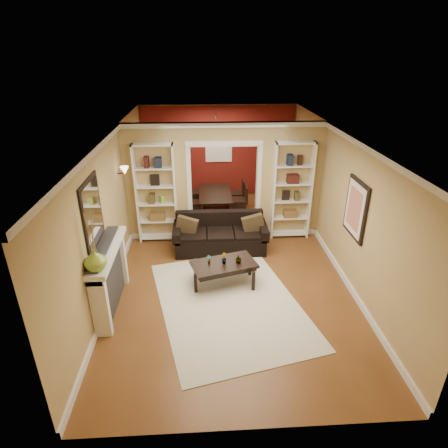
{
  "coord_description": "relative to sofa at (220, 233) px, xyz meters",
  "views": [
    {
      "loc": [
        -0.48,
        -6.98,
        4.14
      ],
      "look_at": [
        -0.12,
        -0.8,
        1.22
      ],
      "focal_mm": 30.0,
      "sensor_mm": 36.0,
      "label": 1
    }
  ],
  "objects": [
    {
      "name": "wall_back",
      "position": [
        0.13,
        3.55,
        0.95
      ],
      "size": [
        8.0,
        0.0,
        8.0
      ],
      "primitive_type": "plane",
      "rotation": [
        1.57,
        0.0,
        0.0
      ],
      "color": "tan",
      "rests_on": "ground"
    },
    {
      "name": "coffee_table",
      "position": [
        0.0,
        -1.36,
        -0.18
      ],
      "size": [
        1.33,
        0.96,
        0.45
      ],
      "primitive_type": "cube",
      "rotation": [
        0.0,
        0.0,
        0.29
      ],
      "color": "black",
      "rests_on": "floor"
    },
    {
      "name": "wall_left",
      "position": [
        -2.12,
        -0.45,
        0.95
      ],
      "size": [
        0.0,
        8.0,
        8.0
      ],
      "primitive_type": "plane",
      "rotation": [
        1.57,
        0.0,
        1.57
      ],
      "color": "tan",
      "rests_on": "ground"
    },
    {
      "name": "dining_chair_se",
      "position": [
        0.55,
        2.48,
        0.0
      ],
      "size": [
        0.44,
        0.44,
        0.81
      ],
      "primitive_type": "cube",
      "rotation": [
        0.0,
        0.0,
        -1.47
      ],
      "color": "black",
      "rests_on": "floor"
    },
    {
      "name": "floor",
      "position": [
        0.13,
        -0.45,
        -0.4
      ],
      "size": [
        8.0,
        8.0,
        0.0
      ],
      "primitive_type": "plane",
      "color": "brown",
      "rests_on": "ground"
    },
    {
      "name": "wall_sconce",
      "position": [
        -2.02,
        0.1,
        1.43
      ],
      "size": [
        0.18,
        0.18,
        0.22
      ],
      "primitive_type": "cube",
      "color": "#FFE0A5",
      "rests_on": "wall_left"
    },
    {
      "name": "sofa",
      "position": [
        0.0,
        0.0,
        0.0
      ],
      "size": [
        2.07,
        0.89,
        0.81
      ],
      "primitive_type": "cube",
      "color": "black",
      "rests_on": "floor"
    },
    {
      "name": "partition_wall",
      "position": [
        0.13,
        0.75,
        0.95
      ],
      "size": [
        4.5,
        0.15,
        2.7
      ],
      "primitive_type": "cube",
      "color": "tan",
      "rests_on": "floor"
    },
    {
      "name": "plant_center",
      "position": [
        0.0,
        -1.36,
        0.15
      ],
      "size": [
        0.13,
        0.14,
        0.21
      ],
      "primitive_type": "imported",
      "rotation": [
        0.0,
        0.0,
        1.93
      ],
      "color": "#336626",
      "rests_on": "coffee_table"
    },
    {
      "name": "wall_right",
      "position": [
        2.38,
        -0.45,
        0.95
      ],
      "size": [
        0.0,
        8.0,
        8.0
      ],
      "primitive_type": "plane",
      "rotation": [
        1.57,
        0.0,
        -1.57
      ],
      "color": "tan",
      "rests_on": "ground"
    },
    {
      "name": "bookshelf_left",
      "position": [
        -1.42,
        0.58,
        0.75
      ],
      "size": [
        0.9,
        0.3,
        2.3
      ],
      "primitive_type": "cube",
      "color": "white",
      "rests_on": "floor"
    },
    {
      "name": "vase",
      "position": [
        -1.96,
        -2.6,
        0.93
      ],
      "size": [
        0.4,
        0.4,
        0.35
      ],
      "primitive_type": "imported",
      "rotation": [
        0.0,
        0.0,
        -0.24
      ],
      "color": "#83AB37",
      "rests_on": "fireplace"
    },
    {
      "name": "area_rug",
      "position": [
        0.05,
        -1.97,
        -0.4
      ],
      "size": [
        3.06,
        3.75,
        0.01
      ],
      "primitive_type": "cube",
      "rotation": [
        0.0,
        0.0,
        0.24
      ],
      "color": "beige",
      "rests_on": "floor"
    },
    {
      "name": "mirror",
      "position": [
        -2.1,
        -1.95,
        1.4
      ],
      "size": [
        0.03,
        0.95,
        1.1
      ],
      "primitive_type": "cube",
      "color": "silver",
      "rests_on": "wall_left"
    },
    {
      "name": "wall_front",
      "position": [
        0.13,
        -4.45,
        0.95
      ],
      "size": [
        8.0,
        0.0,
        8.0
      ],
      "primitive_type": "plane",
      "rotation": [
        -1.57,
        0.0,
        0.0
      ],
      "color": "tan",
      "rests_on": "ground"
    },
    {
      "name": "dining_window",
      "position": [
        0.13,
        3.48,
        1.15
      ],
      "size": [
        0.78,
        0.03,
        0.98
      ],
      "primitive_type": "cube",
      "color": "#8CA5CC",
      "rests_on": "wall_back"
    },
    {
      "name": "pillow_left",
      "position": [
        -0.73,
        -0.02,
        0.22
      ],
      "size": [
        0.48,
        0.24,
        0.46
      ],
      "primitive_type": "cube",
      "rotation": [
        0.0,
        0.0,
        -0.24
      ],
      "color": "#4F3B22",
      "rests_on": "sofa"
    },
    {
      "name": "dining_chair_nw",
      "position": [
        -0.55,
        1.88,
        -0.01
      ],
      "size": [
        0.49,
        0.49,
        0.79
      ],
      "primitive_type": "cube",
      "rotation": [
        0.0,
        0.0,
        1.85
      ],
      "color": "black",
      "rests_on": "floor"
    },
    {
      "name": "plant_right",
      "position": [
        0.28,
        -1.36,
        0.15
      ],
      "size": [
        0.16,
        0.16,
        0.21
      ],
      "primitive_type": "imported",
      "rotation": [
        0.0,
        0.0,
        4.18
      ],
      "color": "#336626",
      "rests_on": "coffee_table"
    },
    {
      "name": "plant_left",
      "position": [
        -0.28,
        -1.36,
        0.14
      ],
      "size": [
        0.11,
        0.11,
        0.18
      ],
      "primitive_type": "imported",
      "rotation": [
        0.0,
        0.0,
        0.69
      ],
      "color": "#336626",
      "rests_on": "coffee_table"
    },
    {
      "name": "bookshelf_right",
      "position": [
        1.68,
        0.58,
        0.75
      ],
      "size": [
        0.9,
        0.3,
        2.3
      ],
      "primitive_type": "cube",
      "color": "white",
      "rests_on": "floor"
    },
    {
      "name": "dining_table",
      "position": [
        0.0,
        2.18,
        -0.12
      ],
      "size": [
        1.6,
        0.89,
        0.56
      ],
      "primitive_type": "imported",
      "rotation": [
        0.0,
        0.0,
        1.57
      ],
      "color": "black",
      "rests_on": "floor"
    },
    {
      "name": "fireplace",
      "position": [
        -1.96,
        -1.95,
        0.18
      ],
      "size": [
        0.32,
        1.7,
        1.16
      ],
      "primitive_type": "cube",
      "color": "white",
      "rests_on": "floor"
    },
    {
      "name": "dining_chair_ne",
      "position": [
        0.55,
        1.88,
        0.03
      ],
      "size": [
        0.48,
        0.48,
        0.87
      ],
      "primitive_type": "cube",
      "rotation": [
        0.0,
        0.0,
        -1.44
      ],
      "color": "black",
      "rests_on": "floor"
    },
    {
      "name": "chandelier",
      "position": [
        0.13,
        2.25,
        1.62
      ],
      "size": [
        0.5,
        0.5,
        0.3
      ],
      "primitive_type": "cube",
      "color": "#311D16",
      "rests_on": "ceiling"
    },
    {
      "name": "pillow_right",
      "position": [
        0.73,
        -0.02,
        0.23
      ],
      "size": [
        0.48,
        0.18,
        0.47
      ],
      "primitive_type": "cube",
      "rotation": [
        0.0,
        0.0,
        0.1
      ],
      "color": "#4F3B22",
      "rests_on": "sofa"
    },
    {
      "name": "dining_chair_sw",
      "position": [
        -0.55,
        2.48,
        0.06
      ],
      "size": [
        0.48,
        0.48,
        0.94
      ],
      "primitive_type": "cube",
      "rotation": [
        0.0,
        0.0,
        1.54
      ],
      "color": "black",
      "rests_on": "floor"
    },
    {
      "name": "red_back_panel",
      "position": [
        0.13,
        3.52,
        0.92
      ],
      "size": [
        4.44,
        0.04,
        2.64
      ],
      "primitive_type": "cube",
      "color": "maroon",
      "rests_on": "floor"
    },
    {
      "name": "ceiling",
      "position": [
        0.13,
        -0.45,
        2.3
      ],
      "size": [
        8.0,
        8.0,
        0.0
      ],
      "primitive_type": "plane",
      "rotation": [
        3.14,
        0.0,
        0.0
      ],
      "color": "white",
      "rests_on": "ground"
    },
    {
      "name": "framed_art",
      "position": [
        2.34,
        -1.45,
        1.15
      ],
      "size": [
        0.04,
        0.85,
        1.05
      ],
      "primitive_type": "cube",
      "color": "black",
      "rests_on": "wall_right"
    }
  ]
}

